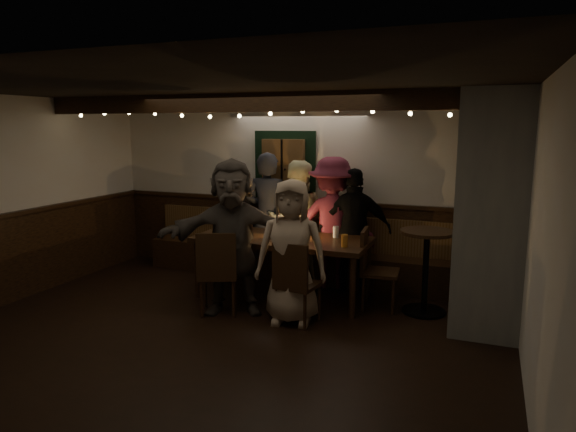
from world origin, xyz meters
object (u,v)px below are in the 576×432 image
at_px(person_b, 267,216).
at_px(chair_end, 373,264).
at_px(person_e, 355,230).
at_px(person_d, 332,223).
at_px(high_top, 426,261).
at_px(person_g, 291,252).
at_px(chair_near_right, 294,279).
at_px(person_a, 239,226).
at_px(dining_table, 282,243).
at_px(person_c, 297,222).
at_px(chair_near_left, 218,268).
at_px(person_f, 232,237).

bearing_deg(person_b, chair_end, 150.47).
height_order(person_b, person_e, person_b).
bearing_deg(person_d, high_top, 140.87).
bearing_deg(person_g, chair_end, 35.14).
xyz_separation_m(chair_near_right, person_a, (-1.50, 1.60, 0.20)).
bearing_deg(person_e, dining_table, 23.40).
height_order(person_b, person_c, person_b).
xyz_separation_m(person_c, person_e, (0.87, -0.09, -0.04)).
distance_m(dining_table, chair_near_right, 0.99).
bearing_deg(high_top, chair_near_right, -144.43).
distance_m(chair_near_left, person_b, 1.66).
bearing_deg(chair_near_left, chair_near_right, 2.29).
distance_m(chair_end, person_d, 1.02).
relative_size(person_e, person_g, 1.01).
bearing_deg(person_b, person_d, 169.64).
bearing_deg(high_top, person_a, 166.78).
bearing_deg(high_top, person_c, 161.40).
relative_size(person_b, person_d, 1.02).
bearing_deg(person_f, chair_near_right, -30.40).
bearing_deg(dining_table, person_f, -116.03).
xyz_separation_m(chair_end, high_top, (0.63, 0.05, 0.08)).
xyz_separation_m(person_c, person_g, (0.50, -1.49, -0.05)).
relative_size(chair_near_right, person_c, 0.55).
distance_m(high_top, person_f, 2.32).
height_order(person_c, person_g, person_c).
bearing_deg(person_c, person_g, 92.52).
relative_size(chair_near_left, person_b, 0.55).
bearing_deg(person_b, chair_near_right, 115.44).
xyz_separation_m(dining_table, person_f, (-0.35, -0.71, 0.19)).
height_order(person_a, person_d, person_d).
height_order(chair_end, person_e, person_e).
xyz_separation_m(chair_near_left, person_b, (-0.07, 1.62, 0.36)).
bearing_deg(person_c, person_f, 63.61).
bearing_deg(dining_table, person_a, 142.98).
bearing_deg(person_f, person_d, 38.09).
relative_size(chair_near_left, person_g, 0.62).
relative_size(person_d, person_g, 1.10).
relative_size(person_b, person_e, 1.11).
bearing_deg(chair_near_right, chair_end, 52.21).
relative_size(high_top, person_f, 0.54).
xyz_separation_m(chair_near_right, person_e, (0.31, 1.49, 0.29)).
height_order(chair_end, person_f, person_f).
distance_m(person_f, person_g, 0.77).
bearing_deg(chair_near_right, chair_near_left, -177.71).
xyz_separation_m(chair_end, person_e, (-0.38, 0.60, 0.28)).
bearing_deg(person_g, chair_near_right, -61.92).
bearing_deg(person_g, dining_table, 107.37).
height_order(high_top, person_c, person_c).
bearing_deg(person_d, chair_near_left, 43.96).
bearing_deg(person_b, chair_near_left, 85.03).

